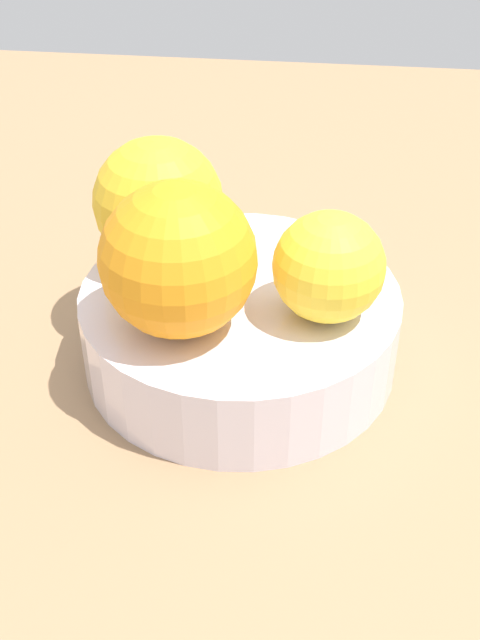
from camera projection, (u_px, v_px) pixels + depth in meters
The scene contains 5 objects.
ground_plane at pixel (240, 371), 51.27cm from camera, with size 110.00×110.00×2.00cm, color #997551.
fruit_bowl at pixel (240, 328), 49.22cm from camera, with size 19.00×19.00×5.10cm.
orange_in_bowl_0 at pixel (158, 202), 48.35cm from camera, with size 7.83×7.83×7.83cm, color yellow.
orange_in_bowl_1 at pixel (329, 267), 44.08cm from camera, with size 6.23×6.23×6.23cm, color yellow.
orange_in_bowl_2 at pixel (178, 260), 42.60cm from camera, with size 8.46×8.46×8.46cm, color orange.
Camera 1 is at (4.71, -38.93, 32.18)cm, focal length 45.53 mm.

